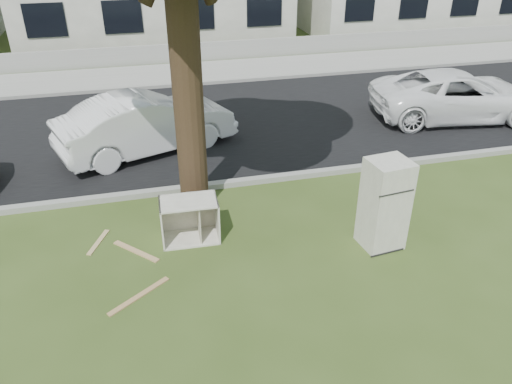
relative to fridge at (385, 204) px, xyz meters
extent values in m
plane|color=#364B1B|center=(-2.52, 0.24, -0.80)|extent=(120.00, 120.00, 0.00)
cube|color=black|center=(-2.52, 6.24, -0.79)|extent=(120.00, 7.00, 0.01)
cube|color=gray|center=(-2.52, 2.69, -0.80)|extent=(120.00, 0.18, 0.12)
cube|color=gray|center=(-2.52, 9.79, -0.80)|extent=(120.00, 0.18, 0.12)
cube|color=gray|center=(-2.52, 11.24, -0.79)|extent=(120.00, 2.80, 0.01)
cube|color=gray|center=(-2.52, 12.84, -0.45)|extent=(120.00, 0.15, 0.70)
cylinder|color=black|center=(-2.92, 2.04, 1.80)|extent=(0.54, 0.54, 5.20)
cube|color=#BAB4A7|center=(0.00, 0.00, 0.00)|extent=(0.72, 0.68, 1.60)
cube|color=beige|center=(-3.16, 0.96, -0.41)|extent=(1.01, 0.65, 0.77)
cube|color=tan|center=(-4.12, -0.37, -0.79)|extent=(0.95, 0.71, 0.02)
cube|color=tan|center=(-4.12, 0.79, -0.79)|extent=(0.75, 0.80, 0.02)
cube|color=tan|center=(-4.75, 1.23, -0.79)|extent=(0.38, 0.73, 0.02)
imported|color=white|center=(-3.63, 4.94, -0.11)|extent=(4.44, 2.82, 1.38)
imported|color=white|center=(4.80, 5.07, -0.15)|extent=(4.94, 2.83, 1.30)
camera|label=1|loc=(-3.83, -6.39, 4.27)|focal=35.00mm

